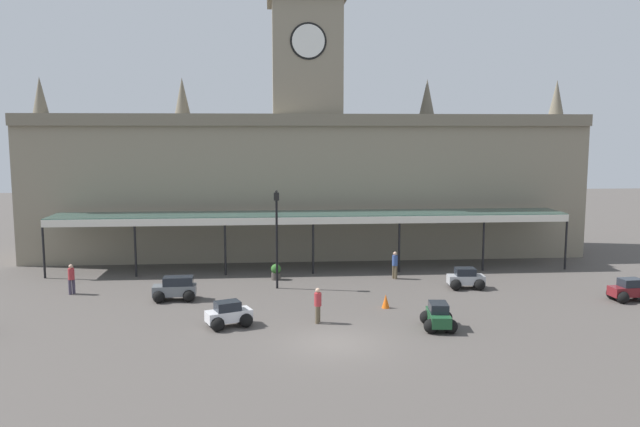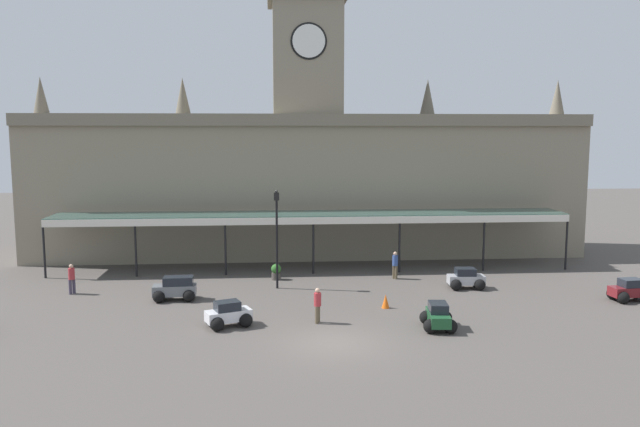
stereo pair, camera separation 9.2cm
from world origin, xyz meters
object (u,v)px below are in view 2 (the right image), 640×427
at_px(car_grey_estate, 175,290).
at_px(car_silver_sedan, 466,280).
at_px(planter_forecourt_centre, 276,272).
at_px(pedestrian_beside_cars, 395,264).
at_px(car_maroon_sedan, 630,292).
at_px(victorian_lamppost, 277,229).
at_px(car_white_sedan, 228,316).
at_px(car_green_sedan, 438,318).
at_px(traffic_cone, 386,301).
at_px(pedestrian_near_entrance, 318,304).
at_px(pedestrian_crossing_forecourt, 72,278).

bearing_deg(car_grey_estate, car_silver_sedan, 4.59).
distance_m(car_silver_sedan, planter_forecourt_centre, 11.20).
bearing_deg(planter_forecourt_centre, pedestrian_beside_cars, -2.76).
bearing_deg(car_maroon_sedan, victorian_lamppost, 167.41).
bearing_deg(car_white_sedan, victorian_lamppost, 71.89).
bearing_deg(car_white_sedan, car_green_sedan, -6.28).
height_order(car_silver_sedan, car_maroon_sedan, same).
relative_size(car_green_sedan, traffic_cone, 3.05).
bearing_deg(pedestrian_beside_cars, car_white_sedan, -136.91).
height_order(car_green_sedan, traffic_cone, car_green_sedan).
bearing_deg(car_green_sedan, car_maroon_sedan, 19.12).
distance_m(pedestrian_near_entrance, traffic_cone, 4.31).
bearing_deg(traffic_cone, pedestrian_near_entrance, -147.93).
bearing_deg(car_grey_estate, pedestrian_near_entrance, -32.62).
relative_size(car_maroon_sedan, traffic_cone, 3.04).
bearing_deg(pedestrian_beside_cars, pedestrian_near_entrance, -121.77).
relative_size(pedestrian_crossing_forecourt, pedestrian_near_entrance, 1.00).
relative_size(car_silver_sedan, pedestrian_crossing_forecourt, 1.25).
bearing_deg(car_white_sedan, traffic_cone, 17.89).
bearing_deg(car_grey_estate, car_green_sedan, -25.07).
bearing_deg(pedestrian_crossing_forecourt, car_green_sedan, -22.43).
relative_size(car_white_sedan, planter_forecourt_centre, 2.32).
relative_size(car_maroon_sedan, pedestrian_near_entrance, 1.27).
bearing_deg(car_green_sedan, victorian_lamppost, 131.78).
bearing_deg(traffic_cone, pedestrian_beside_cars, 74.88).
bearing_deg(victorian_lamppost, car_green_sedan, -48.22).
relative_size(car_grey_estate, pedestrian_beside_cars, 1.37).
distance_m(car_maroon_sedan, pedestrian_beside_cars, 12.87).
bearing_deg(car_maroon_sedan, planter_forecourt_centre, 161.26).
distance_m(car_maroon_sedan, pedestrian_near_entrance, 16.94).
distance_m(car_grey_estate, victorian_lamppost, 6.50).
height_order(pedestrian_crossing_forecourt, traffic_cone, pedestrian_crossing_forecourt).
bearing_deg(car_white_sedan, pedestrian_beside_cars, 43.09).
height_order(car_silver_sedan, traffic_cone, car_silver_sedan).
height_order(pedestrian_beside_cars, planter_forecourt_centre, pedestrian_beside_cars).
height_order(pedestrian_near_entrance, traffic_cone, pedestrian_near_entrance).
bearing_deg(car_silver_sedan, car_maroon_sedan, -22.68).
relative_size(car_maroon_sedan, pedestrian_beside_cars, 1.27).
bearing_deg(victorian_lamppost, traffic_cone, -39.75).
distance_m(pedestrian_near_entrance, victorian_lamppost, 7.48).
height_order(car_white_sedan, car_grey_estate, car_grey_estate).
xyz_separation_m(car_silver_sedan, car_maroon_sedan, (7.83, -3.27, 0.00)).
bearing_deg(pedestrian_near_entrance, car_grey_estate, 147.38).
height_order(car_white_sedan, car_silver_sedan, same).
height_order(car_grey_estate, car_maroon_sedan, car_grey_estate).
xyz_separation_m(pedestrian_beside_cars, planter_forecourt_centre, (-7.21, 0.35, -0.42)).
relative_size(car_grey_estate, car_green_sedan, 1.07).
height_order(car_grey_estate, traffic_cone, car_grey_estate).
distance_m(pedestrian_beside_cars, pedestrian_crossing_forecourt, 18.58).
bearing_deg(car_grey_estate, pedestrian_crossing_forecourt, 163.58).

